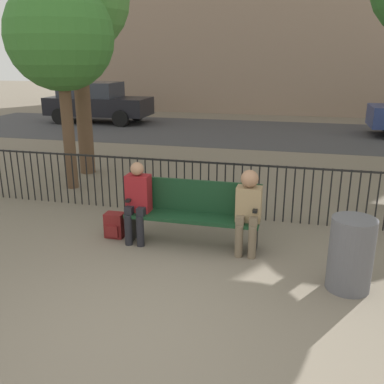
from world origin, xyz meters
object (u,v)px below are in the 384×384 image
at_px(tree_1, 75,0).
at_px(tree_3, 60,37).
at_px(trash_bin, 351,254).
at_px(seated_person_1, 248,206).
at_px(park_bench, 193,210).
at_px(backpack, 115,225).
at_px(parked_car_0, 97,102).
at_px(seated_person_0, 137,198).

bearing_deg(tree_1, tree_3, -77.41).
height_order(tree_1, trash_bin, tree_1).
xyz_separation_m(seated_person_1, tree_3, (-3.89, 2.21, 2.27)).
relative_size(tree_3, trash_bin, 4.56).
distance_m(park_bench, seated_person_1, 0.83).
distance_m(seated_person_1, backpack, 2.05).
distance_m(park_bench, tree_3, 4.46).
bearing_deg(trash_bin, parked_car_0, 127.30).
bearing_deg(backpack, tree_1, 122.82).
height_order(seated_person_0, parked_car_0, parked_car_0).
relative_size(park_bench, tree_1, 0.39).
xyz_separation_m(parked_car_0, trash_bin, (8.79, -11.54, -0.40)).
relative_size(seated_person_0, tree_3, 0.30).
bearing_deg(seated_person_1, trash_bin, -28.71).
bearing_deg(tree_3, seated_person_1, -29.59).
bearing_deg(seated_person_1, backpack, 178.80).
bearing_deg(trash_bin, seated_person_1, 151.29).
bearing_deg(seated_person_1, park_bench, 170.62).
distance_m(park_bench, backpack, 1.24).
relative_size(park_bench, trash_bin, 2.19).
relative_size(parked_car_0, trash_bin, 4.79).
distance_m(seated_person_0, seated_person_1, 1.59).
height_order(park_bench, seated_person_1, seated_person_1).
relative_size(tree_1, tree_3, 1.24).
height_order(park_bench, trash_bin, park_bench).
bearing_deg(park_bench, tree_3, 146.12).
xyz_separation_m(seated_person_0, backpack, (-0.40, 0.04, -0.47)).
bearing_deg(tree_1, trash_bin, -37.02).
bearing_deg(seated_person_0, backpack, 174.12).
xyz_separation_m(seated_person_0, seated_person_1, (1.59, -0.00, 0.01)).
distance_m(tree_3, parked_car_0, 9.59).
xyz_separation_m(seated_person_0, tree_3, (-2.30, 2.21, 2.29)).
xyz_separation_m(park_bench, trash_bin, (2.07, -0.83, -0.06)).
bearing_deg(seated_person_1, parked_car_0, 124.74).
relative_size(seated_person_0, backpack, 3.15).
bearing_deg(parked_car_0, backpack, -62.91).
distance_m(park_bench, tree_1, 5.70).
bearing_deg(seated_person_1, seated_person_0, 179.99).
bearing_deg(tree_1, park_bench, -44.18).
distance_m(backpack, tree_3, 3.99).
bearing_deg(trash_bin, tree_1, 142.98).
height_order(seated_person_0, trash_bin, seated_person_0).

